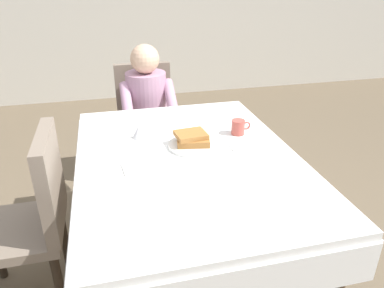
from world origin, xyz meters
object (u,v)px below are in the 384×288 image
(chair_diner, at_px, (146,115))
(breakfast_stack, at_px, (192,138))
(dining_table_main, at_px, (188,171))
(syrup_pitcher, at_px, (139,131))
(knife_right_of_plate, at_px, (229,144))
(cup_coffee, at_px, (238,127))
(chair_left_side, at_px, (34,211))
(diner_person, at_px, (148,105))
(spoon_near_edge, at_px, (201,175))
(fork_left_of_plate, at_px, (160,151))
(plate_breakfast, at_px, (194,145))

(chair_diner, bearing_deg, breakfast_stack, 96.62)
(dining_table_main, distance_m, syrup_pitcher, 0.38)
(breakfast_stack, distance_m, knife_right_of_plate, 0.21)
(cup_coffee, bearing_deg, knife_right_of_plate, -128.79)
(dining_table_main, xyz_separation_m, chair_left_side, (-0.77, 0.00, -0.12))
(diner_person, bearing_deg, syrup_pitcher, 79.25)
(spoon_near_edge, bearing_deg, syrup_pitcher, 108.76)
(fork_left_of_plate, bearing_deg, cup_coffee, -73.16)
(plate_breakfast, xyz_separation_m, spoon_near_edge, (-0.04, -0.31, -0.01))
(dining_table_main, height_order, diner_person, diner_person)
(breakfast_stack, distance_m, syrup_pitcher, 0.32)
(dining_table_main, height_order, plate_breakfast, plate_breakfast)
(dining_table_main, relative_size, plate_breakfast, 5.44)
(dining_table_main, bearing_deg, diner_person, 94.30)
(chair_left_side, relative_size, knife_right_of_plate, 4.65)
(syrup_pitcher, bearing_deg, breakfast_stack, -34.38)
(diner_person, relative_size, spoon_near_edge, 7.47)
(chair_diner, height_order, syrup_pitcher, chair_diner)
(diner_person, bearing_deg, chair_left_side, 55.59)
(diner_person, distance_m, plate_breakfast, 0.93)
(cup_coffee, bearing_deg, plate_breakfast, -160.87)
(plate_breakfast, height_order, fork_left_of_plate, plate_breakfast)
(chair_diner, bearing_deg, diner_person, 90.00)
(cup_coffee, distance_m, knife_right_of_plate, 0.16)
(diner_person, relative_size, plate_breakfast, 4.00)
(chair_left_side, relative_size, cup_coffee, 8.23)
(breakfast_stack, xyz_separation_m, knife_right_of_plate, (0.20, -0.02, -0.04))
(dining_table_main, xyz_separation_m, syrup_pitcher, (-0.21, 0.28, 0.13))
(chair_diner, distance_m, chair_left_side, 1.36)
(chair_diner, bearing_deg, dining_table_main, 93.73)
(cup_coffee, xyz_separation_m, fork_left_of_plate, (-0.48, -0.12, -0.04))
(diner_person, height_order, plate_breakfast, diner_person)
(cup_coffee, relative_size, fork_left_of_plate, 0.63)
(diner_person, xyz_separation_m, chair_left_side, (-0.69, -1.01, -0.14))
(breakfast_stack, distance_m, fork_left_of_plate, 0.19)
(dining_table_main, distance_m, chair_diner, 1.18)
(diner_person, distance_m, knife_right_of_plate, 0.99)
(chair_diner, xyz_separation_m, fork_left_of_plate, (-0.06, -1.09, 0.21))
(chair_left_side, height_order, plate_breakfast, chair_left_side)
(dining_table_main, xyz_separation_m, breakfast_stack, (0.05, 0.10, 0.14))
(dining_table_main, relative_size, spoon_near_edge, 10.16)
(cup_coffee, relative_size, knife_right_of_plate, 0.56)
(chair_left_side, distance_m, plate_breakfast, 0.86)
(chair_diner, distance_m, breakfast_stack, 1.10)
(syrup_pitcher, height_order, fork_left_of_plate, syrup_pitcher)
(diner_person, bearing_deg, cup_coffee, 117.24)
(plate_breakfast, distance_m, fork_left_of_plate, 0.19)
(dining_table_main, distance_m, breakfast_stack, 0.18)
(chair_diner, bearing_deg, spoon_near_edge, 93.77)
(knife_right_of_plate, distance_m, spoon_near_edge, 0.37)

